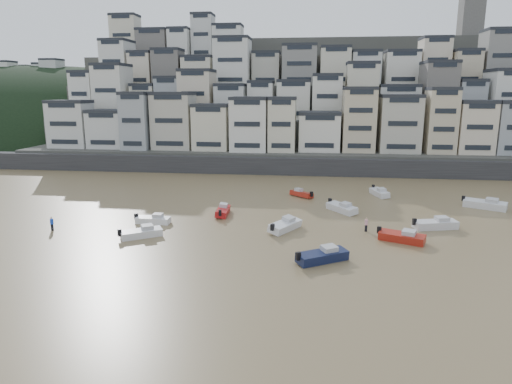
# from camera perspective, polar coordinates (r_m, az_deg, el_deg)

# --- Properties ---
(ground) EXTENTS (400.00, 400.00, 0.00)m
(ground) POSITION_cam_1_polar(r_m,az_deg,el_deg) (33.85, -11.56, -17.81)
(ground) COLOR olive
(ground) RESTS_ON ground
(sea_strip) EXTENTS (340.00, 340.00, 0.00)m
(sea_strip) POSITION_cam_1_polar(r_m,az_deg,el_deg) (210.79, -27.88, 6.57)
(sea_strip) COLOR #455B63
(sea_strip) RESTS_ON ground
(harbor_wall) EXTENTS (140.00, 3.00, 3.50)m
(harbor_wall) POSITION_cam_1_polar(r_m,az_deg,el_deg) (93.78, 7.00, 3.19)
(harbor_wall) COLOR #38383A
(harbor_wall) RESTS_ON ground
(hillside) EXTENTS (141.04, 66.00, 50.00)m
(hillside) POSITION_cam_1_polar(r_m,az_deg,el_deg) (132.52, 9.27, 10.76)
(hillside) COLOR #4C4C47
(hillside) RESTS_ON ground
(headland) EXTENTS (216.00, 135.00, 53.33)m
(headland) POSITION_cam_1_polar(r_m,az_deg,el_deg) (194.18, -25.88, 6.38)
(headland) COLOR black
(headland) RESTS_ON ground
(boat_a) EXTENTS (6.08, 4.84, 1.62)m
(boat_a) POSITION_cam_1_polar(r_m,az_deg,el_deg) (46.92, 8.29, -7.69)
(boat_a) COLOR #131B3C
(boat_a) RESTS_ON ground
(boat_b) EXTENTS (5.83, 3.94, 1.52)m
(boat_b) POSITION_cam_1_polar(r_m,az_deg,el_deg) (54.88, 17.78, -5.20)
(boat_b) COLOR maroon
(boat_b) RESTS_ON ground
(boat_c) EXTENTS (4.52, 5.90, 1.57)m
(boat_c) POSITION_cam_1_polar(r_m,az_deg,el_deg) (56.53, 3.67, -4.06)
(boat_c) COLOR white
(boat_c) RESTS_ON ground
(boat_d) EXTENTS (6.27, 3.40, 1.63)m
(boat_d) POSITION_cam_1_polar(r_m,az_deg,el_deg) (61.38, 21.53, -3.56)
(boat_d) COLOR silver
(boat_d) RESTS_ON ground
(boat_e) EXTENTS (4.85, 5.64, 1.54)m
(boat_e) POSITION_cam_1_polar(r_m,az_deg,el_deg) (66.02, 10.67, -1.81)
(boat_e) COLOR silver
(boat_e) RESTS_ON ground
(boat_f) EXTENTS (1.92, 5.23, 1.41)m
(boat_f) POSITION_cam_1_polar(r_m,az_deg,el_deg) (63.64, -4.16, -2.23)
(boat_f) COLOR #B41617
(boat_f) RESTS_ON ground
(boat_g) EXTENTS (6.54, 4.84, 1.72)m
(boat_g) POSITION_cam_1_polar(r_m,az_deg,el_deg) (74.63, 26.72, -1.22)
(boat_g) COLOR silver
(boat_g) RESTS_ON ground
(boat_h) EXTENTS (4.40, 4.12, 1.24)m
(boat_h) POSITION_cam_1_polar(r_m,az_deg,el_deg) (74.57, 5.71, -0.11)
(boat_h) COLOR maroon
(boat_h) RESTS_ON ground
(boat_i) EXTENTS (3.18, 5.61, 1.45)m
(boat_i) POSITION_cam_1_polar(r_m,az_deg,el_deg) (77.36, 15.18, 0.05)
(boat_i) COLOR silver
(boat_i) RESTS_ON ground
(boat_j) EXTENTS (5.33, 4.31, 1.43)m
(boat_j) POSITION_cam_1_polar(r_m,az_deg,el_deg) (55.53, -14.14, -4.81)
(boat_j) COLOR white
(boat_j) RESTS_ON ground
(boat_k) EXTENTS (4.95, 1.81, 1.33)m
(boat_k) POSITION_cam_1_polar(r_m,az_deg,el_deg) (60.90, -12.75, -3.24)
(boat_k) COLOR white
(boat_k) RESTS_ON ground
(person_blue) EXTENTS (0.44, 0.44, 1.74)m
(person_blue) POSITION_cam_1_polar(r_m,az_deg,el_deg) (61.78, -24.16, -3.64)
(person_blue) COLOR blue
(person_blue) RESTS_ON ground
(person_pink) EXTENTS (0.44, 0.44, 1.74)m
(person_pink) POSITION_cam_1_polar(r_m,az_deg,el_deg) (57.63, 13.61, -3.98)
(person_pink) COLOR #D898A5
(person_pink) RESTS_ON ground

